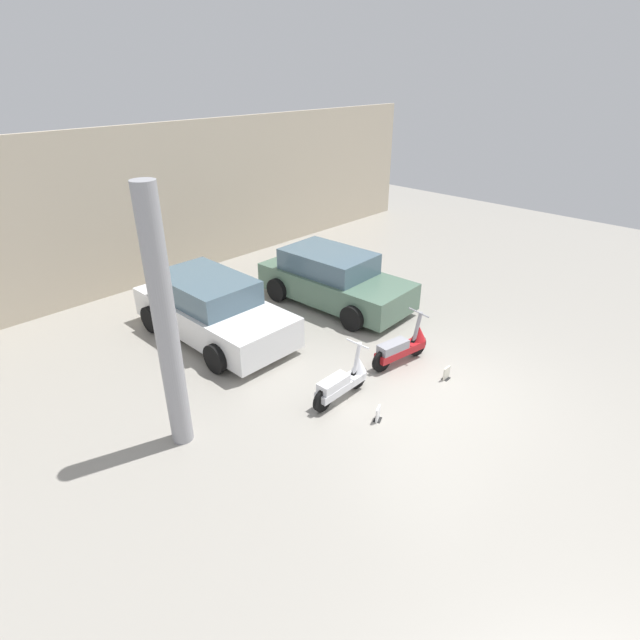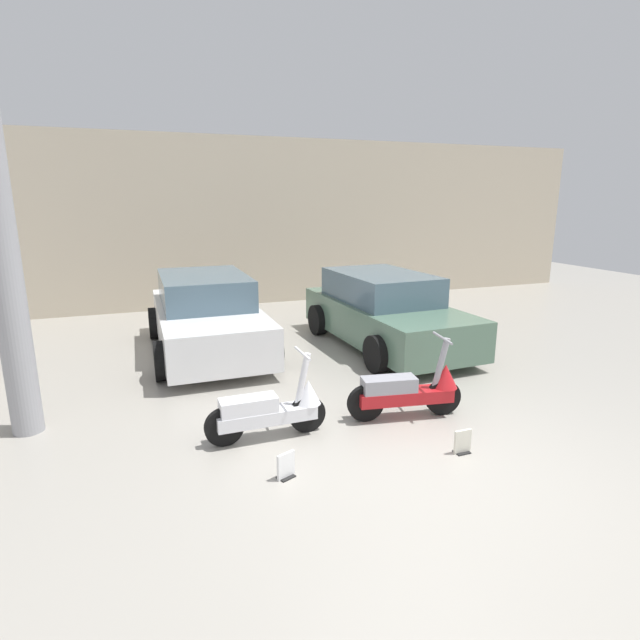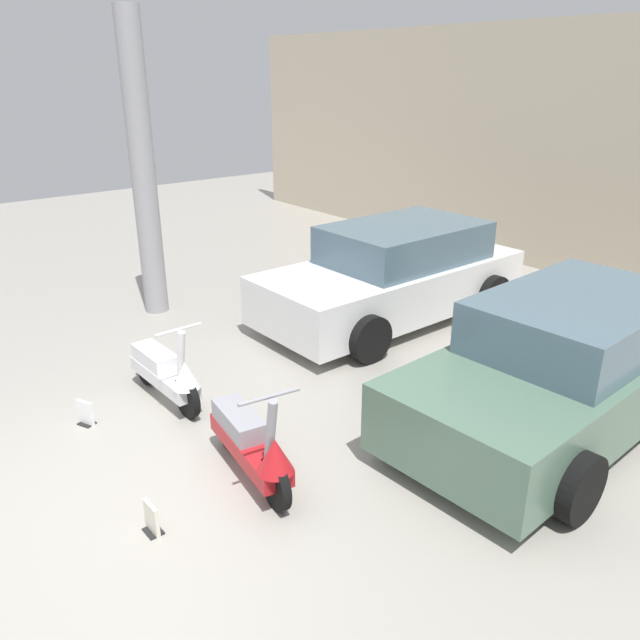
% 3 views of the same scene
% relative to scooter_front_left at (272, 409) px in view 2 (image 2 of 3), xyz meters
% --- Properties ---
extents(ground_plane, '(28.00, 28.00, 0.00)m').
position_rel_scooter_front_left_xyz_m(ground_plane, '(1.34, -1.08, -0.35)').
color(ground_plane, '#9E998E').
extents(wall_back, '(19.60, 0.12, 4.11)m').
position_rel_scooter_front_left_xyz_m(wall_back, '(1.34, 7.41, 1.71)').
color(wall_back, beige).
rests_on(wall_back, ground_plane).
extents(scooter_front_left, '(1.39, 0.50, 0.97)m').
position_rel_scooter_front_left_xyz_m(scooter_front_left, '(0.00, 0.00, 0.00)').
color(scooter_front_left, black).
rests_on(scooter_front_left, ground_plane).
extents(scooter_front_right, '(1.45, 0.56, 1.01)m').
position_rel_scooter_front_left_xyz_m(scooter_front_right, '(1.74, -0.06, 0.01)').
color(scooter_front_right, black).
rests_on(scooter_front_right, ground_plane).
extents(car_rear_left, '(1.92, 3.96, 1.34)m').
position_rel_scooter_front_left_xyz_m(car_rear_left, '(-0.22, 3.64, 0.30)').
color(car_rear_left, white).
rests_on(car_rear_left, ground_plane).
extents(car_rear_center, '(2.02, 3.97, 1.33)m').
position_rel_scooter_front_left_xyz_m(car_rear_center, '(2.88, 2.87, 0.29)').
color(car_rear_center, '#51705B').
rests_on(car_rear_center, ground_plane).
extents(placard_near_left_scooter, '(0.20, 0.17, 0.26)m').
position_rel_scooter_front_left_xyz_m(placard_near_left_scooter, '(-0.09, -0.87, -0.23)').
color(placard_near_left_scooter, black).
rests_on(placard_near_left_scooter, ground_plane).
extents(placard_near_right_scooter, '(0.20, 0.12, 0.26)m').
position_rel_scooter_front_left_xyz_m(placard_near_right_scooter, '(1.81, -1.04, -0.23)').
color(placard_near_right_scooter, black).
rests_on(placard_near_right_scooter, ground_plane).
extents(support_column_side, '(0.34, 0.34, 4.11)m').
position_rel_scooter_front_left_xyz_m(support_column_side, '(-2.64, 1.12, 1.71)').
color(support_column_side, '#99999E').
rests_on(support_column_side, ground_plane).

